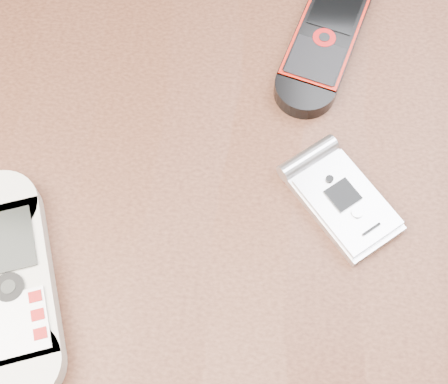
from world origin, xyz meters
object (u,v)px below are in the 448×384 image
at_px(nokia_white, 12,282).
at_px(motorola_razr, 344,201).
at_px(nokia_black_red, 326,35).
at_px(table, 218,245).

xyz_separation_m(nokia_white, motorola_razr, (0.23, 0.08, -0.00)).
bearing_deg(nokia_black_red, motorola_razr, -67.70).
bearing_deg(table, nokia_black_red, 62.28).
bearing_deg(nokia_black_red, nokia_white, -116.11).
bearing_deg(nokia_white, nokia_black_red, 27.80).
relative_size(nokia_white, motorola_razr, 1.77).
bearing_deg(motorola_razr, table, 141.74).
xyz_separation_m(table, nokia_black_red, (0.08, 0.15, 0.11)).
relative_size(table, motorola_razr, 12.64).
xyz_separation_m(table, nokia_white, (-0.14, -0.08, 0.11)).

